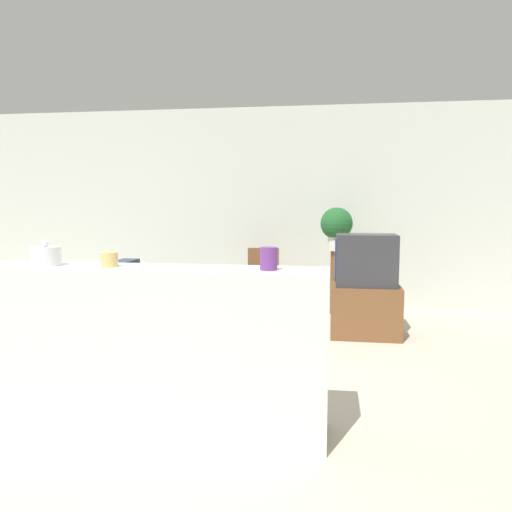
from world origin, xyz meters
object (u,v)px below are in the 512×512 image
Objects in this scene: wooden_chair at (262,279)px; potted_plant at (337,226)px; decorative_bowl at (46,256)px; couch at (131,316)px; television at (366,260)px.

potted_plant reaches higher than wooden_chair.
potted_plant is 3.96m from decorative_bowl.
potted_plant is 2.96× the size of decorative_bowl.
wooden_chair is (1.15, 1.40, 0.21)m from couch.
potted_plant is at bearing 38.90° from couch.
couch is 2.03m from decorative_bowl.
television is 1.17× the size of potted_plant.
wooden_chair is at bearing 74.06° from decorative_bowl.
wooden_chair reaches higher than couch.
couch is 2.50m from television.
couch is 9.56× the size of decorative_bowl.
couch is at bearing -129.40° from wooden_chair.
couch is 2.79m from potted_plant.
wooden_chair is 3.43m from decorative_bowl.
decorative_bowl is at bearing -130.95° from television.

